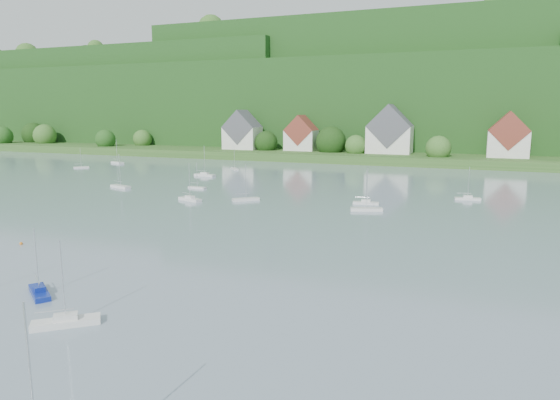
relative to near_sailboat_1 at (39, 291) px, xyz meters
name	(u,v)px	position (x,y,z in m)	size (l,w,h in m)	color
far_shore_strip	(381,154)	(5.24, 164.22, 1.10)	(600.00, 60.00, 3.00)	#2F5821
forested_ridge	(407,102)	(5.64, 232.79, 22.48)	(620.00, 181.22, 69.89)	#174516
village_building_0	(242,133)	(-49.76, 151.22, 9.11)	(14.00, 10.40, 16.00)	silver
village_building_1	(301,136)	(-24.76, 153.22, 8.35)	(12.00, 9.36, 14.00)	silver
village_building_2	(390,134)	(10.24, 152.22, 9.87)	(16.00, 11.44, 18.00)	silver
village_building_3	(508,138)	(50.24, 150.22, 9.03)	(13.00, 10.40, 15.50)	silver
near_sailboat_1	(39,291)	(0.00, 0.00, 0.00)	(5.03, 4.15, 6.94)	navy
near_sailboat_3	(66,321)	(8.07, -4.70, 0.02)	(5.35, 4.85, 7.63)	silver
mooring_buoy_3	(21,244)	(-18.14, 13.83, -0.40)	(0.45, 0.45, 0.45)	orange
far_sailboat_cluster	(387,188)	(21.23, 82.87, -0.03)	(198.31, 63.78, 8.71)	silver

